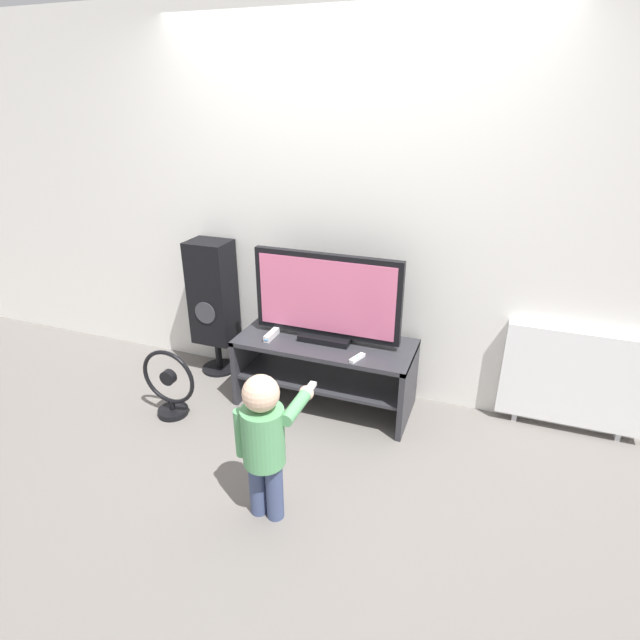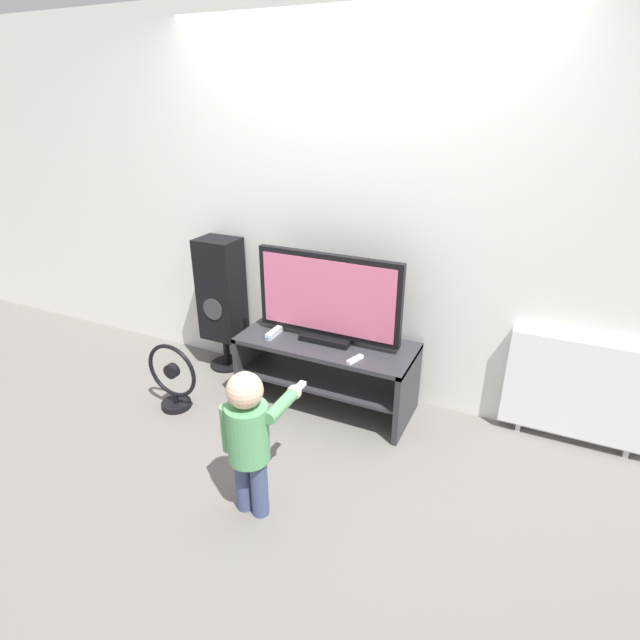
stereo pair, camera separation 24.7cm
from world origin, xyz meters
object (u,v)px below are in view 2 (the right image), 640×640
television (328,299)px  child (250,433)px  floor_fan (173,380)px  game_console (274,333)px  remote_primary (355,359)px  radiator (582,390)px  speaker_tower (221,292)px

television → child: (0.08, -1.10, -0.30)m
floor_fan → game_console: bearing=36.0°
remote_primary → child: bearing=-102.7°
radiator → child: bearing=-138.5°
television → floor_fan: (-0.94, -0.52, -0.57)m
television → child: television is taller
floor_fan → radiator: radiator is taller
game_console → child: (0.44, -0.99, -0.03)m
speaker_tower → floor_fan: bearing=-87.8°
game_console → floor_fan: game_console is taller
speaker_tower → radiator: speaker_tower is taller
television → child: bearing=-86.1°
television → floor_fan: size_ratio=2.04×
game_console → floor_fan: bearing=-144.0°
remote_primary → floor_fan: 1.29m
radiator → game_console: bearing=-170.0°
child → speaker_tower: 1.62m
child → remote_primary: bearing=77.3°
remote_primary → radiator: (1.31, 0.44, -0.12)m
television → game_console: size_ratio=5.66×
child → floor_fan: size_ratio=1.69×
game_console → remote_primary: bearing=-8.4°
speaker_tower → child: bearing=-49.9°
television → game_console: television is taller
television → game_console: bearing=-163.9°
remote_primary → radiator: size_ratio=0.15×
floor_fan → speaker_tower: bearing=92.2°
floor_fan → remote_primary: bearing=14.9°
television → floor_fan: 1.21m
remote_primary → speaker_tower: (-1.24, 0.34, 0.13)m
television → radiator: 1.65m
game_console → radiator: (1.94, 0.34, -0.13)m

